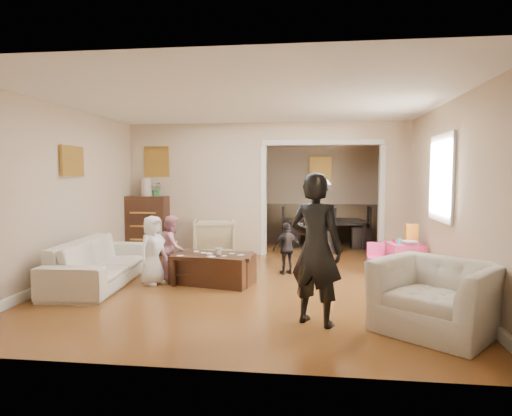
# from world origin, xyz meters

# --- Properties ---
(floor) EXTENTS (7.00, 7.00, 0.00)m
(floor) POSITION_xyz_m (0.00, 0.00, 0.00)
(floor) COLOR #935826
(floor) RESTS_ON ground
(partition_left) EXTENTS (2.75, 0.18, 2.60)m
(partition_left) POSITION_xyz_m (-1.38, 1.80, 1.30)
(partition_left) COLOR #BFA98C
(partition_left) RESTS_ON ground
(partition_right) EXTENTS (0.55, 0.18, 2.60)m
(partition_right) POSITION_xyz_m (2.48, 1.80, 1.30)
(partition_right) COLOR #BFA98C
(partition_right) RESTS_ON ground
(partition_header) EXTENTS (2.22, 0.18, 0.35)m
(partition_header) POSITION_xyz_m (1.10, 1.80, 2.42)
(partition_header) COLOR #BFA98C
(partition_header) RESTS_ON partition_right
(window_pane) EXTENTS (0.03, 0.95, 1.10)m
(window_pane) POSITION_xyz_m (2.73, -0.40, 1.55)
(window_pane) COLOR white
(window_pane) RESTS_ON ground
(framed_art_partition) EXTENTS (0.45, 0.03, 0.55)m
(framed_art_partition) POSITION_xyz_m (-2.20, 1.70, 1.85)
(framed_art_partition) COLOR brown
(framed_art_partition) RESTS_ON partition_left
(framed_art_sofa_wall) EXTENTS (0.03, 0.55, 0.40)m
(framed_art_sofa_wall) POSITION_xyz_m (-2.71, -0.60, 1.80)
(framed_art_sofa_wall) COLOR brown
(framed_art_alcove) EXTENTS (0.45, 0.03, 0.55)m
(framed_art_alcove) POSITION_xyz_m (1.10, 3.44, 1.70)
(framed_art_alcove) COLOR brown
(sofa) EXTENTS (1.01, 2.25, 0.64)m
(sofa) POSITION_xyz_m (-2.16, -0.88, 0.32)
(sofa) COLOR silver
(sofa) RESTS_ON ground
(armchair_back) EXTENTS (0.93, 0.95, 0.74)m
(armchair_back) POSITION_xyz_m (-0.96, 1.42, 0.37)
(armchair_back) COLOR tan
(armchair_back) RESTS_ON ground
(armchair_front) EXTENTS (1.47, 1.45, 0.72)m
(armchair_front) POSITION_xyz_m (2.17, -2.35, 0.36)
(armchair_front) COLOR silver
(armchair_front) RESTS_ON ground
(dresser) EXTENTS (0.85, 0.48, 1.16)m
(dresser) POSITION_xyz_m (-2.37, 1.57, 0.58)
(dresser) COLOR #32190F
(dresser) RESTS_ON ground
(table_lamp) EXTENTS (0.22, 0.22, 0.36)m
(table_lamp) POSITION_xyz_m (-2.37, 1.57, 1.34)
(table_lamp) COLOR beige
(table_lamp) RESTS_ON dresser
(potted_plant) EXTENTS (0.24, 0.21, 0.27)m
(potted_plant) POSITION_xyz_m (-2.17, 1.57, 1.30)
(potted_plant) COLOR #336D30
(potted_plant) RESTS_ON dresser
(coffee_table) EXTENTS (1.26, 0.83, 0.44)m
(coffee_table) POSITION_xyz_m (-0.53, -0.67, 0.22)
(coffee_table) COLOR #321810
(coffee_table) RESTS_ON ground
(coffee_cup) EXTENTS (0.13, 0.13, 0.10)m
(coffee_cup) POSITION_xyz_m (-0.43, -0.72, 0.49)
(coffee_cup) COLOR beige
(coffee_cup) RESTS_ON coffee_table
(play_table) EXTENTS (0.60, 0.60, 0.50)m
(play_table) POSITION_xyz_m (2.39, 0.32, 0.25)
(play_table) COLOR #DD3A74
(play_table) RESTS_ON ground
(cereal_box) EXTENTS (0.21, 0.10, 0.30)m
(cereal_box) POSITION_xyz_m (2.51, 0.42, 0.65)
(cereal_box) COLOR yellow
(cereal_box) RESTS_ON play_table
(cyan_cup) EXTENTS (0.08, 0.08, 0.08)m
(cyan_cup) POSITION_xyz_m (2.29, 0.27, 0.54)
(cyan_cup) COLOR #25BDBD
(cyan_cup) RESTS_ON play_table
(toy_block) EXTENTS (0.10, 0.09, 0.05)m
(toy_block) POSITION_xyz_m (2.27, 0.44, 0.52)
(toy_block) COLOR red
(toy_block) RESTS_ON play_table
(play_bowl) EXTENTS (0.27, 0.27, 0.06)m
(play_bowl) POSITION_xyz_m (2.44, 0.20, 0.53)
(play_bowl) COLOR white
(play_bowl) RESTS_ON play_table
(dining_table) EXTENTS (1.80, 1.16, 0.59)m
(dining_table) POSITION_xyz_m (1.22, 2.81, 0.30)
(dining_table) COLOR black
(dining_table) RESTS_ON ground
(adult_person) EXTENTS (0.71, 0.62, 1.63)m
(adult_person) POSITION_xyz_m (0.95, -2.26, 0.81)
(adult_person) COLOR black
(adult_person) RESTS_ON ground
(child_kneel_a) EXTENTS (0.49, 0.58, 1.00)m
(child_kneel_a) POSITION_xyz_m (-1.38, -0.82, 0.50)
(child_kneel_a) COLOR white
(child_kneel_a) RESTS_ON ground
(child_kneel_b) EXTENTS (0.42, 0.51, 0.97)m
(child_kneel_b) POSITION_xyz_m (-1.23, -0.37, 0.48)
(child_kneel_b) COLOR #CA7E8C
(child_kneel_b) RESTS_ON ground
(child_toddler) EXTENTS (0.53, 0.40, 0.83)m
(child_toddler) POSITION_xyz_m (0.52, 0.08, 0.42)
(child_toddler) COLOR black
(child_toddler) RESTS_ON ground
(craft_papers) EXTENTS (0.97, 0.49, 0.00)m
(craft_papers) POSITION_xyz_m (-0.55, -0.70, 0.44)
(craft_papers) COLOR white
(craft_papers) RESTS_ON coffee_table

